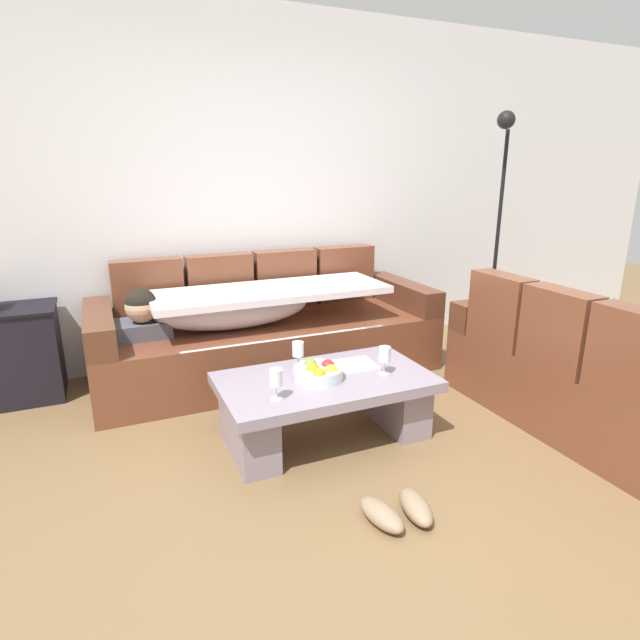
# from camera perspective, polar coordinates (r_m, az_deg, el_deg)

# --- Properties ---
(ground_plane) EXTENTS (14.00, 14.00, 0.00)m
(ground_plane) POSITION_cam_1_polar(r_m,az_deg,el_deg) (2.72, 6.57, -17.58)
(ground_plane) COLOR brown
(back_wall) EXTENTS (9.00, 0.10, 2.70)m
(back_wall) POSITION_cam_1_polar(r_m,az_deg,el_deg) (4.25, -7.85, 14.08)
(back_wall) COLOR silver
(back_wall) RESTS_ON ground_plane
(couch_along_wall) EXTENTS (2.51, 0.92, 0.88)m
(couch_along_wall) POSITION_cam_1_polar(r_m,az_deg,el_deg) (3.90, -6.39, -1.37)
(couch_along_wall) COLOR brown
(couch_along_wall) RESTS_ON ground_plane
(couch_near_window) EXTENTS (0.92, 1.73, 0.88)m
(couch_near_window) POSITION_cam_1_polar(r_m,az_deg,el_deg) (3.52, 28.27, -5.21)
(couch_near_window) COLOR brown
(couch_near_window) RESTS_ON ground_plane
(coffee_table) EXTENTS (1.20, 0.68, 0.38)m
(coffee_table) POSITION_cam_1_polar(r_m,az_deg,el_deg) (2.99, 0.58, -8.86)
(coffee_table) COLOR gray
(coffee_table) RESTS_ON ground_plane
(fruit_bowl) EXTENTS (0.28, 0.28, 0.10)m
(fruit_bowl) POSITION_cam_1_polar(r_m,az_deg,el_deg) (2.89, -0.13, -5.81)
(fruit_bowl) COLOR silver
(fruit_bowl) RESTS_ON coffee_table
(wine_glass_near_left) EXTENTS (0.07, 0.07, 0.17)m
(wine_glass_near_left) POSITION_cam_1_polar(r_m,az_deg,el_deg) (2.63, -4.91, -6.50)
(wine_glass_near_left) COLOR silver
(wine_glass_near_left) RESTS_ON coffee_table
(wine_glass_near_right) EXTENTS (0.07, 0.07, 0.17)m
(wine_glass_near_right) POSITION_cam_1_polar(r_m,az_deg,el_deg) (2.95, 7.18, -3.90)
(wine_glass_near_right) COLOR silver
(wine_glass_near_right) RESTS_ON coffee_table
(wine_glass_far_back) EXTENTS (0.07, 0.07, 0.17)m
(wine_glass_far_back) POSITION_cam_1_polar(r_m,az_deg,el_deg) (3.01, -2.46, -3.37)
(wine_glass_far_back) COLOR silver
(wine_glass_far_back) RESTS_ON coffee_table
(open_magazine) EXTENTS (0.29, 0.23, 0.01)m
(open_magazine) POSITION_cam_1_polar(r_m,az_deg,el_deg) (3.10, 3.49, -4.99)
(open_magazine) COLOR white
(open_magazine) RESTS_ON coffee_table
(side_cabinet) EXTENTS (0.72, 0.44, 0.64)m
(side_cabinet) POSITION_cam_1_polar(r_m,az_deg,el_deg) (4.02, -31.78, -3.41)
(side_cabinet) COLOR black
(side_cabinet) RESTS_ON ground_plane
(floor_lamp) EXTENTS (0.33, 0.31, 1.95)m
(floor_lamp) POSITION_cam_1_polar(r_m,az_deg,el_deg) (4.63, 19.16, 10.63)
(floor_lamp) COLOR black
(floor_lamp) RESTS_ON ground_plane
(pair_of_shoes) EXTENTS (0.34, 0.30, 0.09)m
(pair_of_shoes) POSITION_cam_1_polar(r_m,az_deg,el_deg) (2.48, 8.73, -20.17)
(pair_of_shoes) COLOR #8C7259
(pair_of_shoes) RESTS_ON ground_plane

